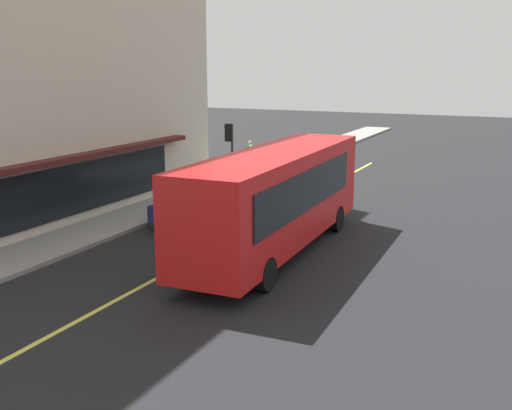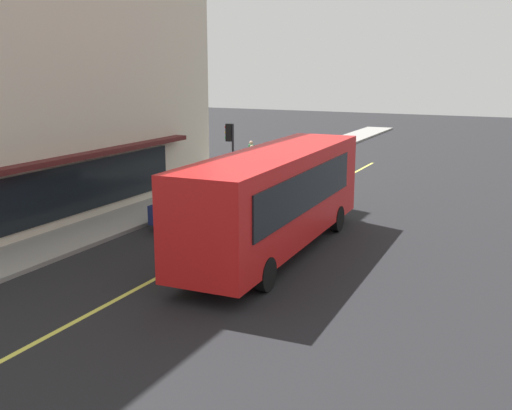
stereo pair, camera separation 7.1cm
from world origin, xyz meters
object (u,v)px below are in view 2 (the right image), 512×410
Objects in this scene: bus at (276,196)px; pedestrian_at_corner at (252,157)px; traffic_light at (230,140)px; pedestrian_by_curb at (251,152)px; car_navy at (197,203)px.

pedestrian_at_corner is at bearing 29.17° from bus.
traffic_light reaches higher than pedestrian_by_curb.
traffic_light is 1.88× the size of pedestrian_by_curb.
bus is 3.50× the size of traffic_light.
bus is 16.43m from pedestrian_by_curb.
pedestrian_at_corner is (12.61, 7.04, -0.80)m from bus.
car_navy is 2.55× the size of pedestrian_by_curb.
bus reaches higher than traffic_light.
pedestrian_at_corner reaches higher than pedestrian_by_curb.
bus is 14.47m from pedestrian_at_corner.
car_navy is (2.55, 4.67, -1.24)m from bus.
pedestrian_at_corner is (3.31, 0.37, -1.35)m from traffic_light.
bus is 6.51× the size of pedestrian_at_corner.
pedestrian_at_corner is (10.06, 2.37, 0.44)m from car_navy.
car_navy is at bearing -163.48° from traffic_light.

